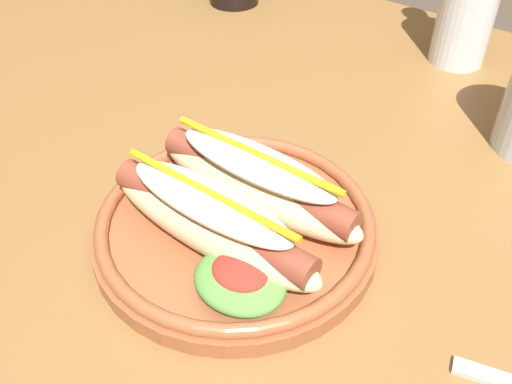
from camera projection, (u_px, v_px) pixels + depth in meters
The scene contains 2 objects.
dining_table at pixel (271, 213), 0.67m from camera, with size 1.29×0.81×0.74m.
hot_dog_plate at pixel (235, 217), 0.48m from camera, with size 0.24×0.24×0.08m.
Camera 1 is at (0.27, -0.41, 1.10)m, focal length 40.04 mm.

